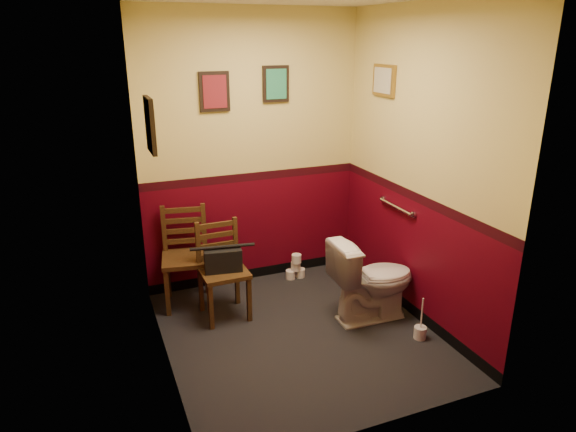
# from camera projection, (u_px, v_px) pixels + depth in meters

# --- Properties ---
(floor) EXTENTS (2.20, 2.40, 0.00)m
(floor) POSITION_uv_depth(u_px,v_px,m) (299.00, 334.00, 4.42)
(floor) COLOR black
(floor) RESTS_ON ground
(wall_back) EXTENTS (2.20, 0.00, 2.70)m
(wall_back) POSITION_uv_depth(u_px,v_px,m) (252.00, 153.00, 5.02)
(wall_back) COLOR #4C0310
(wall_back) RESTS_ON ground
(wall_front) EXTENTS (2.20, 0.00, 2.70)m
(wall_front) POSITION_uv_depth(u_px,v_px,m) (383.00, 236.00, 2.92)
(wall_front) COLOR #4C0310
(wall_front) RESTS_ON ground
(wall_left) EXTENTS (0.00, 2.40, 2.70)m
(wall_left) POSITION_uv_depth(u_px,v_px,m) (156.00, 199.00, 3.58)
(wall_left) COLOR #4C0310
(wall_left) RESTS_ON ground
(wall_right) EXTENTS (0.00, 2.40, 2.70)m
(wall_right) POSITION_uv_depth(u_px,v_px,m) (419.00, 170.00, 4.36)
(wall_right) COLOR #4C0310
(wall_right) RESTS_ON ground
(grab_bar) EXTENTS (0.05, 0.56, 0.06)m
(grab_bar) POSITION_uv_depth(u_px,v_px,m) (396.00, 207.00, 4.70)
(grab_bar) COLOR silver
(grab_bar) RESTS_ON wall_right
(framed_print_back_a) EXTENTS (0.28, 0.04, 0.36)m
(framed_print_back_a) POSITION_uv_depth(u_px,v_px,m) (215.00, 92.00, 4.68)
(framed_print_back_a) COLOR black
(framed_print_back_a) RESTS_ON wall_back
(framed_print_back_b) EXTENTS (0.26, 0.04, 0.34)m
(framed_print_back_b) POSITION_uv_depth(u_px,v_px,m) (276.00, 84.00, 4.88)
(framed_print_back_b) COLOR black
(framed_print_back_b) RESTS_ON wall_back
(framed_print_left) EXTENTS (0.04, 0.30, 0.38)m
(framed_print_left) POSITION_uv_depth(u_px,v_px,m) (150.00, 125.00, 3.51)
(framed_print_left) COLOR black
(framed_print_left) RESTS_ON wall_left
(framed_print_right) EXTENTS (0.04, 0.34, 0.28)m
(framed_print_right) POSITION_uv_depth(u_px,v_px,m) (384.00, 80.00, 4.65)
(framed_print_right) COLOR olive
(framed_print_right) RESTS_ON wall_right
(toilet) EXTENTS (0.78, 0.45, 0.75)m
(toilet) POSITION_uv_depth(u_px,v_px,m) (372.00, 280.00, 4.57)
(toilet) COLOR white
(toilet) RESTS_ON floor
(toilet_brush) EXTENTS (0.11, 0.11, 0.38)m
(toilet_brush) POSITION_uv_depth(u_px,v_px,m) (420.00, 332.00, 4.34)
(toilet_brush) COLOR silver
(toilet_brush) RESTS_ON floor
(chair_left) EXTENTS (0.51, 0.51, 0.94)m
(chair_left) POSITION_uv_depth(u_px,v_px,m) (186.00, 257.00, 4.82)
(chair_left) COLOR brown
(chair_left) RESTS_ON floor
(chair_right) EXTENTS (0.42, 0.42, 0.87)m
(chair_right) POSITION_uv_depth(u_px,v_px,m) (222.00, 270.00, 4.61)
(chair_right) COLOR brown
(chair_right) RESTS_ON floor
(handbag) EXTENTS (0.35, 0.21, 0.24)m
(handbag) POSITION_uv_depth(u_px,v_px,m) (223.00, 259.00, 4.54)
(handbag) COLOR black
(handbag) RESTS_ON chair_right
(tp_stack) EXTENTS (0.21, 0.13, 0.28)m
(tp_stack) POSITION_uv_depth(u_px,v_px,m) (296.00, 268.00, 5.42)
(tp_stack) COLOR silver
(tp_stack) RESTS_ON floor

